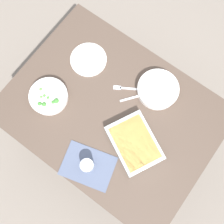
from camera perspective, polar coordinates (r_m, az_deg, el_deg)
The scene contains 10 objects.
ground_plane at distance 2.30m, azimuth 0.00°, elevation -4.56°, with size 6.00×6.00×0.00m, color slate.
dining_table at distance 1.66m, azimuth 0.00°, elevation -0.77°, with size 1.20×0.90×0.74m.
placemat at distance 1.53m, azimuth -5.02°, elevation -11.13°, with size 0.28×0.20×0.00m, color #4C5670.
stew_bowl at distance 1.60m, azimuth 9.52°, elevation 4.67°, with size 0.24×0.24×0.06m.
broccoli_bowl at distance 1.61m, azimuth -13.05°, elevation 3.17°, with size 0.22×0.22×0.06m.
baking_dish at distance 1.51m, azimuth 4.68°, elevation -6.50°, with size 0.37×0.33×0.06m.
drink_cup at distance 1.50m, azimuth -5.14°, elevation -11.05°, with size 0.07×0.07×0.08m.
side_plate at distance 1.69m, azimuth -4.91°, elevation 10.81°, with size 0.22×0.22×0.01m, color silver.
spoon_by_stew at distance 1.60m, azimuth 5.56°, elevation 3.34°, with size 0.12×0.15×0.01m.
fork_on_table at distance 1.62m, azimuth 2.93°, elevation 4.94°, with size 0.16×0.11×0.01m.
Camera 1 is at (0.23, -0.31, 2.27)m, focal length 43.93 mm.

